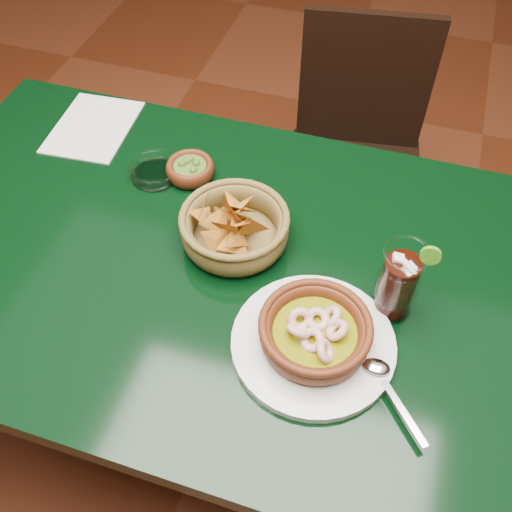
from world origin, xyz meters
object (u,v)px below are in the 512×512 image
(dining_chair, at_px, (355,155))
(shrimp_plate, at_px, (315,335))
(dining_table, at_px, (193,282))
(cola_drink, at_px, (398,282))
(chip_basket, at_px, (234,227))

(dining_chair, relative_size, shrimp_plate, 2.51)
(dining_table, height_order, shrimp_plate, shrimp_plate)
(dining_chair, distance_m, cola_drink, 0.82)
(dining_table, distance_m, shrimp_plate, 0.33)
(dining_chair, xyz_separation_m, shrimp_plate, (0.06, -0.83, 0.32))
(dining_table, bearing_deg, chip_basket, 34.02)
(dining_table, height_order, dining_chair, dining_chair)
(dining_table, height_order, chip_basket, chip_basket)
(shrimp_plate, height_order, cola_drink, cola_drink)
(shrimp_plate, bearing_deg, chip_basket, 138.10)
(dining_table, bearing_deg, cola_drink, -1.97)
(dining_chair, distance_m, chip_basket, 0.74)
(dining_chair, bearing_deg, dining_table, -107.04)
(dining_table, xyz_separation_m, shrimp_plate, (0.27, -0.13, 0.13))
(shrimp_plate, relative_size, cola_drink, 1.95)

